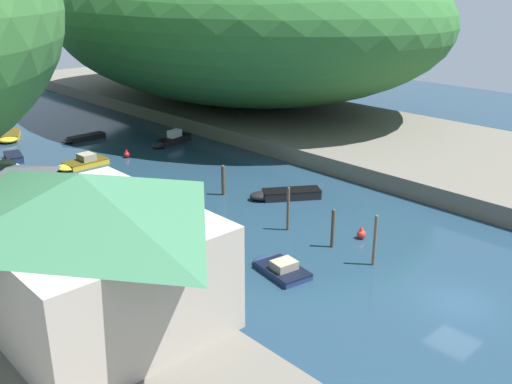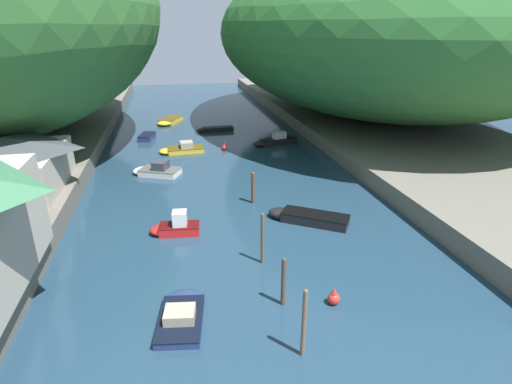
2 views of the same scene
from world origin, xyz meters
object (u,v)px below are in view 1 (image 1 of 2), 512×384
Objects in this scene: boat_moored_right at (82,138)px; person_by_boathouse at (121,276)px; boat_small_dinghy at (9,136)px; boat_mid_channel at (13,156)px; boat_white_cruiser at (171,140)px; person_on_quay at (35,217)px; channel_buoy_near at (361,234)px; boat_far_right_bank at (283,194)px; boat_cabin_cruiser at (90,186)px; boat_red_skiff at (191,223)px; boat_yellow_tender at (81,163)px; boat_navy_launch at (279,267)px; channel_buoy_far at (127,154)px; waterfront_building at (87,244)px.

person_by_boathouse is at bearing 154.44° from boat_moored_right.
boat_mid_channel is (-2.67, -8.07, -0.01)m from boat_small_dinghy.
boat_white_cruiser is 3.30× the size of person_on_quay.
channel_buoy_near is at bearing -84.71° from person_by_boathouse.
person_by_boathouse reaches higher than channel_buoy_near.
boat_cabin_cruiser reaches higher than boat_far_right_bank.
boat_red_skiff is at bearing 136.63° from boat_white_cruiser.
boat_red_skiff reaches higher than boat_far_right_bank.
boat_yellow_tender is 29.08m from channel_buoy_near.
boat_white_cruiser is 3.30× the size of person_by_boathouse.
boat_mid_channel reaches higher than boat_moored_right.
person_on_quay is at bearing 13.04° from person_by_boathouse.
person_by_boathouse is at bearing 143.27° from boat_far_right_bank.
boat_small_dinghy is 1.03× the size of boat_white_cruiser.
boat_far_right_bank is 19.24m from person_on_quay.
boat_navy_launch reaches higher than boat_mid_channel.
boat_yellow_tender is at bearing 151.08° from boat_moored_right.
boat_white_cruiser is 27.12m from person_on_quay.
boat_cabin_cruiser reaches higher than boat_mid_channel.
person_by_boathouse is at bearing 172.23° from channel_buoy_near.
person_on_quay is at bearing 146.00° from boat_moored_right.
boat_white_cruiser is at bearing 25.23° from boat_far_right_bank.
boat_small_dinghy is 16.46m from channel_buoy_far.
boat_yellow_tender is at bearing 175.99° from channel_buoy_far.
channel_buoy_near reaches higher than boat_mid_channel.
boat_moored_right is at bearing -27.44° from person_on_quay.
boat_white_cruiser is 15.50m from boat_cabin_cruiser.
boat_small_dinghy is at bearing 28.01° from boat_white_cruiser.
boat_red_skiff reaches higher than boat_white_cruiser.
boat_small_dinghy is at bearing 99.00° from boat_navy_launch.
waterfront_building reaches higher than boat_far_right_bank.
boat_far_right_bank is 6.16× the size of channel_buoy_near.
boat_yellow_tender is (1.15, 27.90, 0.07)m from boat_navy_launch.
waterfront_building reaches higher than boat_mid_channel.
boat_navy_launch is (0.04, -42.92, -0.05)m from boat_small_dinghy.
boat_red_skiff reaches higher than boat_mid_channel.
waterfront_building reaches higher than boat_cabin_cruiser.
boat_yellow_tender is at bearing -30.14° from person_on_quay.
waterfront_building is 3.71× the size of boat_red_skiff.
boat_mid_channel is 26.21m from boat_red_skiff.
boat_moored_right is (-6.28, 8.20, -0.21)m from boat_white_cruiser.
boat_small_dinghy is 1.11× the size of boat_moored_right.
boat_yellow_tender is at bearing 118.96° from boat_small_dinghy.
boat_yellow_tender is 2.95× the size of person_on_quay.
boat_far_right_bank reaches higher than boat_small_dinghy.
boat_navy_launch reaches higher than boat_small_dinghy.
channel_buoy_near reaches higher than boat_moored_right.
boat_far_right_bank is (9.15, -34.28, 0.03)m from boat_small_dinghy.
boat_moored_right is at bearing 0.44° from boat_cabin_cruiser.
person_by_boathouse is at bearing 128.97° from boat_white_cruiser.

